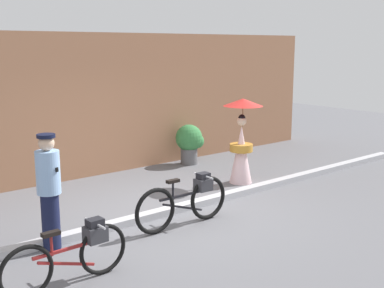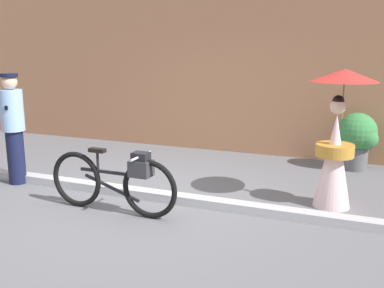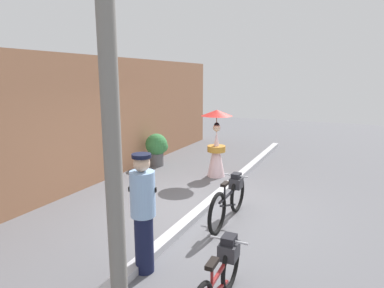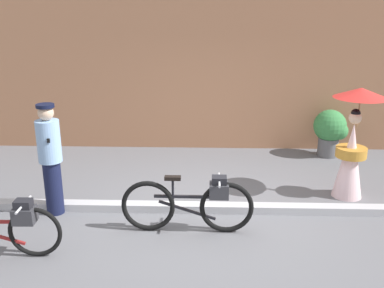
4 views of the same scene
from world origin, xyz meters
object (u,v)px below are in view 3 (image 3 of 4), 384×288
person_officer (143,211)px  potted_plant_by_door (157,147)px  person_with_parasol (216,143)px  bicycle_near_officer (220,276)px  bicycle_far_side (230,199)px  utility_pole (110,106)px

person_officer → potted_plant_by_door: person_officer is taller
person_with_parasol → person_officer: bearing=-170.5°
bicycle_near_officer → bicycle_far_side: 2.45m
bicycle_far_side → potted_plant_by_door: size_ratio=1.85×
bicycle_far_side → person_officer: 2.21m
bicycle_near_officer → person_officer: person_officer is taller
person_with_parasol → bicycle_near_officer: bearing=-157.8°
bicycle_far_side → potted_plant_by_door: 4.29m
bicycle_near_officer → utility_pole: size_ratio=0.35×
bicycle_near_officer → person_officer: bearing=78.6°
person_officer → utility_pole: (-0.97, -0.34, 1.50)m
person_officer → potted_plant_by_door: (4.85, 2.79, -0.33)m
bicycle_near_officer → bicycle_far_side: size_ratio=0.92×
person_with_parasol → bicycle_far_side: bearing=-153.3°
bicycle_far_side → person_officer: bearing=166.5°
person_officer → person_with_parasol: (4.63, 0.77, 0.03)m
bicycle_near_officer → person_officer: size_ratio=1.00×
person_officer → person_with_parasol: 4.69m
person_with_parasol → potted_plant_by_door: size_ratio=1.83×
person_officer → person_with_parasol: person_with_parasol is taller
potted_plant_by_door → utility_pole: 6.86m
person_officer → potted_plant_by_door: 5.61m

